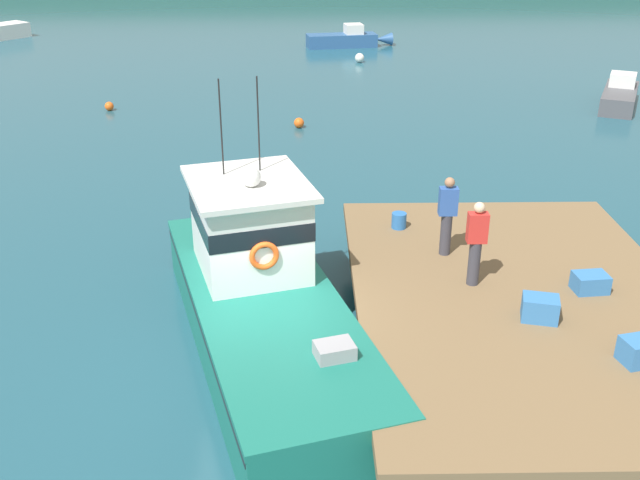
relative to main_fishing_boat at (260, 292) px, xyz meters
name	(u,v)px	position (x,y,z in m)	size (l,w,h in m)	color
ground_plane	(258,354)	(-0.04, -0.56, -1.01)	(200.00, 200.00, 0.00)	#1E4C5B
dock	(520,302)	(4.76, -0.56, 0.07)	(6.00, 9.00, 1.20)	#4C3D2D
main_fishing_boat	(260,292)	(0.00, 0.00, 0.00)	(4.72, 9.91, 4.80)	#196B5B
crate_single_by_cleat	(540,308)	(4.84, -1.38, 0.40)	(0.60, 0.44, 0.42)	#3370B2
crate_stack_mid_dock	(590,283)	(6.05, -0.40, 0.36)	(0.60, 0.44, 0.34)	#3370B2
bait_bucket	(399,220)	(2.90, 2.50, 0.36)	(0.32, 0.32, 0.34)	#2866B2
deckhand_by_the_boat	(476,242)	(3.97, -0.09, 1.05)	(0.36, 0.22, 1.63)	#383842
deckhand_further_back	(447,214)	(3.67, 1.19, 1.05)	(0.36, 0.22, 1.63)	#383842
moored_boat_mid_harbor	(620,95)	(13.81, 17.58, -0.58)	(2.95, 4.85, 1.25)	#4C4C51
moored_boat_far_left	(348,39)	(3.29, 31.12, -0.57)	(5.08, 1.90, 1.27)	#285184
mooring_buoy_outer	(299,123)	(0.61, 14.45, -0.82)	(0.38, 0.38, 0.38)	#EA5B19
mooring_buoy_channel_marker	(360,58)	(3.67, 26.54, -0.77)	(0.48, 0.48, 0.48)	silver
mooring_buoy_spare_mooring	(109,106)	(-7.04, 17.05, -0.83)	(0.35, 0.35, 0.35)	#EA5B19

